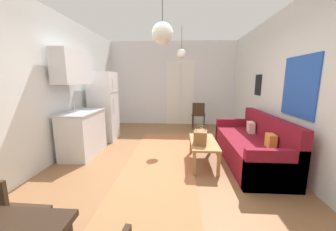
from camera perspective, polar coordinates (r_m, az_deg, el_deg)
ground_plane at (r=3.62m, az=-0.83°, el=-15.73°), size 4.83×7.63×0.10m
wall_back at (r=6.80m, az=1.52°, el=9.31°), size 4.43×0.13×2.84m
wall_right at (r=3.76m, az=34.41°, el=6.72°), size 0.12×7.23×2.84m
wall_left at (r=4.04m, az=-33.50°, el=6.95°), size 0.12×7.23×2.84m
area_rug at (r=3.84m, az=-2.23°, el=-13.23°), size 1.24×3.69×0.01m
couch at (r=4.04m, az=23.82°, el=-8.57°), size 0.83×2.16×0.90m
coffee_table at (r=3.66m, az=10.42°, el=-8.34°), size 0.47×1.03×0.44m
bamboo_vase at (r=3.85m, az=10.03°, el=-5.00°), size 0.08×0.08×0.40m
handbag at (r=3.44m, az=9.60°, el=-6.38°), size 0.26×0.30×0.34m
dining_chair_near at (r=2.11m, az=-40.86°, el=-22.46°), size 0.43×0.41×0.89m
refrigerator at (r=5.22m, az=-18.51°, el=2.52°), size 0.63×0.61×1.75m
kitchen_counter at (r=4.35m, az=-24.53°, el=-0.11°), size 0.58×1.10×2.12m
accent_chair at (r=6.18m, az=9.04°, el=0.53°), size 0.47×0.46×0.85m
pendant_lamp_near at (r=2.54m, az=-1.65°, el=23.18°), size 0.26×0.26×0.86m
pendant_lamp_far at (r=4.97m, az=4.05°, el=17.86°), size 0.22×0.22×0.76m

